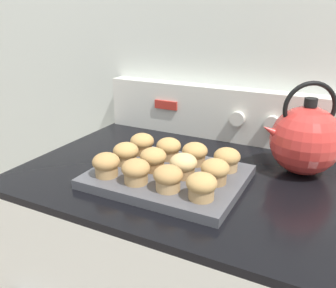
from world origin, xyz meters
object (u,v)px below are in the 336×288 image
object	(u,v)px
muffin_r2_c0	(142,143)
muffin_r2_c2	(195,153)
muffin_pan	(168,177)
muffin_r0_c0	(106,164)
muffin_r0_c2	(168,178)
tea_kettle	(305,139)
muffin_r0_c1	(136,171)
muffin_r1_c3	(215,171)
muffin_r1_c0	(126,153)
muffin_r2_c3	(227,159)
muffin_r1_c1	(153,159)
muffin_r0_c3	(202,186)
muffin_r2_c1	(169,148)
muffin_r1_c2	(183,165)

from	to	relation	value
muffin_r2_c0	muffin_r2_c2	size ratio (longest dim) A/B	1.00
muffin_pan	muffin_r2_c0	bearing A→B (deg)	146.31
muffin_r0_c0	muffin_r0_c2	size ratio (longest dim) A/B	1.00
muffin_r0_c0	tea_kettle	bearing A→B (deg)	35.04
muffin_r0_c1	tea_kettle	bearing A→B (deg)	41.33
muffin_r0_c0	muffin_r1_c3	world-z (taller)	same
muffin_r0_c2	muffin_r1_c0	world-z (taller)	same
muffin_pan	muffin_r2_c3	xyz separation A→B (m)	(0.12, 0.08, 0.04)
muffin_r0_c0	muffin_r2_c3	size ratio (longest dim) A/B	1.00
muffin_r1_c0	muffin_r1_c1	world-z (taller)	same
muffin_r0_c3	muffin_r2_c0	distance (m)	0.28
tea_kettle	muffin_r0_c3	bearing A→B (deg)	-119.71
muffin_r2_c1	muffin_r2_c3	distance (m)	0.16
muffin_r2_c3	tea_kettle	world-z (taller)	tea_kettle
muffin_r0_c0	muffin_r1_c1	size ratio (longest dim) A/B	1.00
muffin_r0_c1	muffin_r0_c3	world-z (taller)	same
muffin_r0_c0	muffin_r2_c2	distance (m)	0.22
muffin_r1_c2	muffin_r2_c0	bearing A→B (deg)	153.16
muffin_r1_c1	muffin_r0_c3	bearing A→B (deg)	-26.61
muffin_r0_c1	muffin_r1_c1	world-z (taller)	same
muffin_r1_c0	muffin_pan	bearing A→B (deg)	0.70
muffin_r0_c3	muffin_r1_c0	size ratio (longest dim) A/B	1.00
muffin_r0_c0	muffin_r1_c1	distance (m)	0.11
muffin_pan	muffin_r0_c0	bearing A→B (deg)	-146.02
muffin_r0_c1	muffin_r1_c0	size ratio (longest dim) A/B	1.00
muffin_r0_c1	muffin_r1_c2	world-z (taller)	same
muffin_pan	muffin_r1_c2	size ratio (longest dim) A/B	5.54
muffin_r0_c3	muffin_r2_c2	bearing A→B (deg)	117.54
muffin_r0_c3	muffin_r1_c0	distance (m)	0.25
muffin_r0_c2	muffin_r0_c3	distance (m)	0.08
muffin_r1_c3	muffin_r1_c2	bearing A→B (deg)	-177.57
muffin_r1_c3	tea_kettle	size ratio (longest dim) A/B	0.27
muffin_r0_c2	muffin_r1_c1	size ratio (longest dim) A/B	1.00
muffin_r0_c1	muffin_r1_c2	xyz separation A→B (m)	(0.08, 0.08, 0.00)
muffin_r1_c2	muffin_r2_c0	size ratio (longest dim) A/B	1.00
muffin_r0_c2	muffin_r0_c3	xyz separation A→B (m)	(0.08, -0.00, 0.00)
muffin_r1_c3	muffin_r0_c3	bearing A→B (deg)	-89.47
tea_kettle	muffin_r0_c1	bearing A→B (deg)	-138.67
muffin_r0_c2	muffin_r2_c0	world-z (taller)	same
muffin_r1_c2	muffin_r1_c3	xyz separation A→B (m)	(0.08, 0.00, 0.00)
muffin_r0_c3	muffin_r0_c1	bearing A→B (deg)	179.85
muffin_r0_c3	muffin_r2_c2	xyz separation A→B (m)	(-0.08, 0.16, 0.00)
muffin_r0_c0	muffin_r1_c3	xyz separation A→B (m)	(0.24, 0.08, 0.00)
muffin_r1_c2	muffin_r1_c1	bearing A→B (deg)	179.61
muffin_r0_c1	muffin_r2_c1	distance (m)	0.16
muffin_r2_c0	muffin_r1_c0	bearing A→B (deg)	-89.28
muffin_r1_c0	muffin_r2_c3	distance (m)	0.25
muffin_r2_c0	muffin_r1_c2	bearing A→B (deg)	-26.84
muffin_r0_c0	muffin_pan	bearing A→B (deg)	33.98
muffin_r1_c1	muffin_r0_c2	bearing A→B (deg)	-43.86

